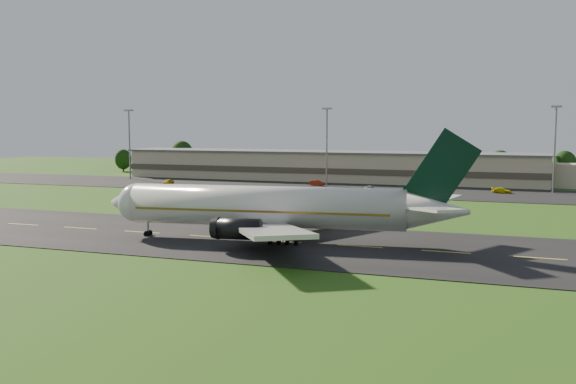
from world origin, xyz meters
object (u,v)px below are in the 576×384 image
(light_mast_west, at_px, (129,136))
(light_mast_centre, at_px, (327,137))
(service_vehicle_c, at_px, (368,188))
(service_vehicle_d, at_px, (502,190))
(light_mast_east, at_px, (555,139))
(airliner, at_px, (272,208))
(service_vehicle_b, at_px, (317,183))
(terminal, at_px, (347,167))
(service_vehicle_a, at_px, (168,182))

(light_mast_west, xyz_separation_m, light_mast_centre, (60.00, 0.00, 0.00))
(light_mast_centre, relative_size, service_vehicle_c, 4.86)
(service_vehicle_d, bearing_deg, light_mast_east, -58.24)
(light_mast_west, xyz_separation_m, service_vehicle_d, (103.75, -4.55, -12.00))
(light_mast_centre, bearing_deg, service_vehicle_d, -5.93)
(light_mast_centre, bearing_deg, service_vehicle_c, -36.37)
(airliner, xyz_separation_m, service_vehicle_b, (-17.92, 78.59, -3.87))
(terminal, height_order, service_vehicle_c, terminal)
(light_mast_east, distance_m, service_vehicle_a, 96.63)
(terminal, xyz_separation_m, service_vehicle_c, (12.00, -26.05, -3.31))
(light_mast_west, bearing_deg, service_vehicle_b, -1.29)
(terminal, relative_size, service_vehicle_a, 34.02)
(terminal, xyz_separation_m, light_mast_west, (-61.40, -16.18, 8.75))
(service_vehicle_a, distance_m, service_vehicle_c, 53.55)
(light_mast_east, bearing_deg, service_vehicle_b, -178.70)
(airliner, bearing_deg, service_vehicle_c, 84.60)
(light_mast_east, bearing_deg, service_vehicle_c, -166.66)
(light_mast_east, xyz_separation_m, service_vehicle_b, (-57.26, -1.30, -11.94))
(airliner, bearing_deg, service_vehicle_d, 62.31)
(light_mast_west, distance_m, service_vehicle_b, 58.97)
(terminal, height_order, light_mast_west, light_mast_west)
(light_mast_centre, bearing_deg, service_vehicle_b, -150.10)
(light_mast_west, xyz_separation_m, service_vehicle_c, (73.40, -9.87, -12.06))
(service_vehicle_a, bearing_deg, light_mast_centre, 14.73)
(airliner, relative_size, light_mast_west, 2.51)
(light_mast_west, bearing_deg, service_vehicle_c, -7.66)
(airliner, height_order, service_vehicle_a, airliner)
(light_mast_east, bearing_deg, airliner, -116.22)
(light_mast_east, bearing_deg, light_mast_west, 180.00)
(light_mast_east, height_order, service_vehicle_c, light_mast_east)
(light_mast_centre, xyz_separation_m, service_vehicle_c, (13.40, -9.87, -12.06))
(airliner, distance_m, service_vehicle_b, 80.70)
(light_mast_centre, xyz_separation_m, service_vehicle_d, (43.75, -4.55, -12.00))
(light_mast_west, height_order, light_mast_centre, same)
(light_mast_west, relative_size, service_vehicle_d, 4.63)
(service_vehicle_b, height_order, service_vehicle_c, service_vehicle_b)
(light_mast_centre, relative_size, service_vehicle_d, 4.63)
(light_mast_west, distance_m, service_vehicle_c, 75.03)
(light_mast_east, relative_size, service_vehicle_c, 4.86)
(light_mast_east, distance_m, service_vehicle_d, 17.07)
(light_mast_west, bearing_deg, service_vehicle_a, -31.95)
(service_vehicle_a, xyz_separation_m, service_vehicle_b, (37.82, 11.12, -0.03))
(light_mast_centre, relative_size, service_vehicle_b, 4.82)
(terminal, bearing_deg, service_vehicle_a, -145.42)
(service_vehicle_a, height_order, service_vehicle_d, service_vehicle_a)
(airliner, bearing_deg, light_mast_centre, 93.84)
(service_vehicle_a, bearing_deg, light_mast_west, 145.56)
(airliner, relative_size, terminal, 0.35)
(airliner, xyz_separation_m, light_mast_east, (39.34, 79.89, 8.08))
(light_mast_centre, height_order, service_vehicle_c, light_mast_centre)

